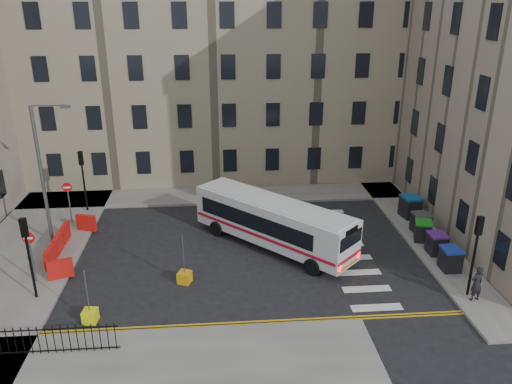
{
  "coord_description": "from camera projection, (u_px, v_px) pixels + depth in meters",
  "views": [
    {
      "loc": [
        -3.23,
        -25.16,
        13.45
      ],
      "look_at": [
        -1.02,
        1.6,
        3.0
      ],
      "focal_mm": 35.0,
      "sensor_mm": 36.0,
      "label": 1
    }
  ],
  "objects": [
    {
      "name": "roadworks_barriers",
      "position": [
        65.0,
        244.0,
        27.81
      ],
      "size": [
        1.66,
        6.26,
        1.0
      ],
      "color": "red",
      "rests_on": "pavement_west"
    },
    {
      "name": "traffic_light_east",
      "position": [
        476.0,
        244.0,
        23.0
      ],
      "size": [
        0.28,
        0.22,
        4.1
      ],
      "color": "black",
      "rests_on": "pavement_east"
    },
    {
      "name": "pavement_north",
      "position": [
        179.0,
        197.0,
        35.99
      ],
      "size": [
        36.0,
        3.2,
        0.15
      ],
      "primitive_type": "cube",
      "color": "slate",
      "rests_on": "ground"
    },
    {
      "name": "wheelie_bin_a",
      "position": [
        451.0,
        259.0,
        26.0
      ],
      "size": [
        0.98,
        1.12,
        1.22
      ],
      "rotation": [
        0.0,
        0.0,
        -0.02
      ],
      "color": "black",
      "rests_on": "pavement_east"
    },
    {
      "name": "bollard_yellow",
      "position": [
        185.0,
        277.0,
        25.17
      ],
      "size": [
        0.78,
        0.78,
        0.6
      ],
      "primitive_type": "cube",
      "rotation": [
        0.0,
        0.0,
        -0.4
      ],
      "color": "orange",
      "rests_on": "ground"
    },
    {
      "name": "terrace_north",
      "position": [
        166.0,
        64.0,
        39.22
      ],
      "size": [
        38.3,
        10.8,
        17.2
      ],
      "color": "gray",
      "rests_on": "ground"
    },
    {
      "name": "traffic_light_nw",
      "position": [
        83.0,
        172.0,
        32.56
      ],
      "size": [
        0.28,
        0.22,
        4.1
      ],
      "color": "black",
      "rests_on": "pavement_west"
    },
    {
      "name": "ground",
      "position": [
        276.0,
        250.0,
        28.49
      ],
      "size": [
        120.0,
        120.0,
        0.0
      ],
      "primitive_type": "plane",
      "color": "black",
      "rests_on": "ground"
    },
    {
      "name": "no_entry_south",
      "position": [
        30.0,
        247.0,
        24.46
      ],
      "size": [
        0.6,
        0.08,
        3.0
      ],
      "color": "#595B5E",
      "rests_on": "pavement_west"
    },
    {
      "name": "no_entry_north",
      "position": [
        68.0,
        194.0,
        30.96
      ],
      "size": [
        0.6,
        0.08,
        3.0
      ],
      "color": "#595B5E",
      "rests_on": "pavement_west"
    },
    {
      "name": "bus",
      "position": [
        273.0,
        221.0,
        28.42
      ],
      "size": [
        8.76,
        8.89,
        2.77
      ],
      "rotation": [
        0.0,
        0.0,
        0.77
      ],
      "color": "silver",
      "rests_on": "ground"
    },
    {
      "name": "pavement_sw",
      "position": [
        122.0,
        382.0,
        18.64
      ],
      "size": [
        20.0,
        6.0,
        0.15
      ],
      "primitive_type": "cube",
      "color": "slate",
      "rests_on": "ground"
    },
    {
      "name": "wheelie_bin_b",
      "position": [
        437.0,
        243.0,
        27.67
      ],
      "size": [
        0.96,
        1.1,
        1.2
      ],
      "rotation": [
        0.0,
        0.0,
        0.01
      ],
      "color": "black",
      "rests_on": "pavement_east"
    },
    {
      "name": "bollard_chevron",
      "position": [
        90.0,
        316.0,
        22.11
      ],
      "size": [
        0.67,
        0.67,
        0.6
      ],
      "primitive_type": "cube",
      "rotation": [
        0.0,
        0.0,
        -0.12
      ],
      "color": "yellow",
      "rests_on": "ground"
    },
    {
      "name": "wheelie_bin_e",
      "position": [
        410.0,
        206.0,
        32.33
      ],
      "size": [
        1.28,
        1.42,
        1.4
      ],
      "rotation": [
        0.0,
        0.0,
        0.15
      ],
      "color": "black",
      "rests_on": "pavement_east"
    },
    {
      "name": "wheelie_bin_c",
      "position": [
        423.0,
        231.0,
        29.17
      ],
      "size": [
        1.23,
        1.32,
        1.19
      ],
      "rotation": [
        0.0,
        0.0,
        -0.32
      ],
      "color": "black",
      "rests_on": "pavement_east"
    },
    {
      "name": "traffic_light_sw",
      "position": [
        27.0,
        246.0,
        22.81
      ],
      "size": [
        0.28,
        0.22,
        4.1
      ],
      "color": "black",
      "rests_on": "pavement_west"
    },
    {
      "name": "pedestrian",
      "position": [
        477.0,
        284.0,
        23.24
      ],
      "size": [
        0.73,
        0.57,
        1.77
      ],
      "primitive_type": "imported",
      "rotation": [
        0.0,
        0.0,
        3.38
      ],
      "color": "black",
      "rests_on": "pavement_east"
    },
    {
      "name": "pavement_west",
      "position": [
        29.0,
        251.0,
        28.32
      ],
      "size": [
        6.0,
        22.0,
        0.15
      ],
      "primitive_type": "cube",
      "color": "slate",
      "rests_on": "ground"
    },
    {
      "name": "iron_railings",
      "position": [
        19.0,
        342.0,
        19.74
      ],
      "size": [
        7.8,
        0.04,
        1.2
      ],
      "color": "black",
      "rests_on": "pavement_sw"
    },
    {
      "name": "wheelie_bin_d",
      "position": [
        421.0,
        223.0,
        30.19
      ],
      "size": [
        1.08,
        1.2,
        1.21
      ],
      "rotation": [
        0.0,
        0.0,
        0.13
      ],
      "color": "black",
      "rests_on": "pavement_east"
    },
    {
      "name": "pavement_east",
      "position": [
        404.0,
        216.0,
        32.86
      ],
      "size": [
        2.4,
        26.0,
        0.15
      ],
      "primitive_type": "cube",
      "color": "slate",
      "rests_on": "ground"
    },
    {
      "name": "streetlamp",
      "position": [
        41.0,
        173.0,
        27.78
      ],
      "size": [
        0.5,
        0.22,
        8.14
      ],
      "color": "#595B5E",
      "rests_on": "pavement_west"
    }
  ]
}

